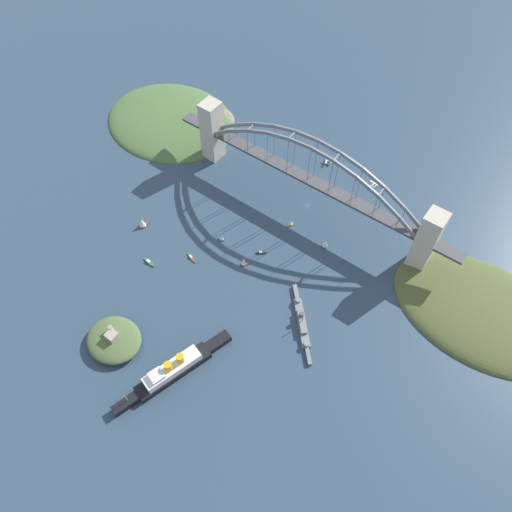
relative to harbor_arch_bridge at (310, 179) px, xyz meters
The scene contains 17 objects.
ground_plane 33.02m from the harbor_arch_bridge, 69.44° to the left, with size 1400.00×1400.00×0.00m, color #2D4256.
harbor_arch_bridge is the anchor object (origin of this frame).
headland_west_shore 177.12m from the harbor_arch_bridge, behind, with size 145.04×98.21×18.64m.
headland_east_shore 180.54m from the harbor_arch_bridge, ahead, with size 140.39×119.06×16.71m.
ocean_liner 196.55m from the harbor_arch_bridge, 93.23° to the left, with size 35.06×96.38×19.83m.
naval_cruiser 126.37m from the harbor_arch_bridge, 121.12° to the left, with size 49.83×52.69×15.56m.
fort_island_mid_harbor 208.80m from the harbor_arch_bridge, 78.45° to the left, with size 43.07×38.56×15.20m.
seaplane_taxiing_near_bridge 74.75m from the harbor_arch_bridge, 123.65° to the right, with size 9.44×7.53×5.22m.
seaplane_second_in_formation 66.39m from the harbor_arch_bridge, 76.73° to the right, with size 8.70×10.16×5.13m.
small_boat_0 91.87m from the harbor_arch_bridge, 64.24° to the left, with size 6.23×3.91×6.90m.
small_boat_1 92.37m from the harbor_arch_bridge, 85.85° to the left, with size 6.81×6.89×9.15m.
small_boat_2 41.27m from the harbor_arch_bridge, 92.15° to the left, with size 4.98×6.91×7.05m.
small_boat_3 76.54m from the harbor_arch_bridge, 88.53° to the left, with size 7.86×6.46×2.05m.
small_boat_4 152.13m from the harbor_arch_bridge, 46.11° to the left, with size 6.59×10.63×11.01m.
small_boat_5 122.53m from the harbor_arch_bridge, 66.96° to the left, with size 11.56×5.00×1.95m.
small_boat_6 154.93m from the harbor_arch_bridge, 61.66° to the left, with size 12.62×3.71×2.21m.
small_boat_7 56.95m from the harbor_arch_bridge, 141.18° to the left, with size 5.25×9.12×9.35m.
Camera 1 is at (-143.17, 273.01, 349.04)m, focal length 35.23 mm.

